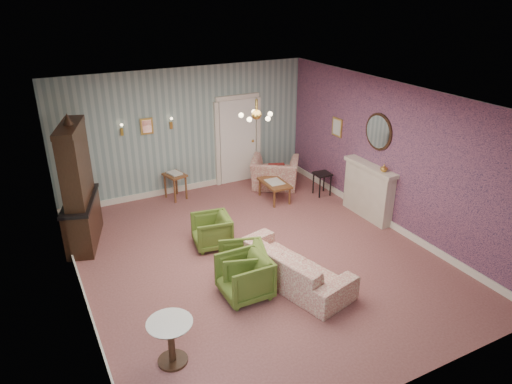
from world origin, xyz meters
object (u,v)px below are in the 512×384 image
wingback_chair (275,168)px  fireplace (368,191)px  pedestal_table (171,342)px  sofa_chintz (292,259)px  olive_chair_b (242,263)px  olive_chair_c (212,230)px  coffee_table (274,191)px  olive_chair_a (245,275)px  dresser (77,183)px  side_table_black (322,184)px

wingback_chair → fireplace: (0.96, -2.28, 0.10)m
pedestal_table → sofa_chintz: bearing=20.2°
olive_chair_b → sofa_chintz: (0.74, -0.33, 0.05)m
wingback_chair → fireplace: size_ratio=0.79×
sofa_chintz → fireplace: size_ratio=1.54×
olive_chair_c → coffee_table: size_ratio=0.79×
olive_chair_a → sofa_chintz: size_ratio=0.35×
fireplace → coffee_table: size_ratio=1.61×
olive_chair_b → olive_chair_c: bearing=-163.4°
sofa_chintz → fireplace: bearing=-78.0°
sofa_chintz → pedestal_table: 2.51m
olive_chair_b → dresser: (-2.08, 2.63, 0.86)m
olive_chair_b → fireplace: fireplace is taller
fireplace → side_table_black: fireplace is taller
wingback_chair → fireplace: fireplace is taller
olive_chair_b → fireplace: bearing=123.8°
olive_chair_c → fireplace: 3.44m
olive_chair_b → fireplace: size_ratio=0.53×
dresser → pedestal_table: size_ratio=3.79×
olive_chair_a → olive_chair_b: olive_chair_a is taller
sofa_chintz → wingback_chair: (1.73, 3.61, 0.06)m
side_table_black → pedestal_table: size_ratio=0.83×
olive_chair_a → olive_chair_c: olive_chair_a is taller
olive_chair_b → side_table_black: bearing=143.8°
olive_chair_c → side_table_black: bearing=116.5°
sofa_chintz → coffee_table: sofa_chintz is taller
olive_chair_c → side_table_black: olive_chair_c is taller
wingback_chair → coffee_table: size_ratio=1.27×
olive_chair_c → sofa_chintz: bearing=32.3°
coffee_table → side_table_black: size_ratio=1.60×
sofa_chintz → wingback_chair: size_ratio=1.95×
olive_chair_a → sofa_chintz: bearing=90.9°
olive_chair_c → fireplace: bearing=93.1°
wingback_chair → pedestal_table: bearing=82.5°
olive_chair_a → coffee_table: bearing=143.7°
olive_chair_a → fireplace: (3.56, 1.34, 0.20)m
olive_chair_b → coffee_table: bearing=158.9°
wingback_chair → side_table_black: wingback_chair is taller
olive_chair_a → olive_chair_c: 1.70m
fireplace → pedestal_table: bearing=-156.5°
fireplace → coffee_table: (-1.33, 1.63, -0.36)m
sofa_chintz → wingback_chair: wingback_chair is taller
olive_chair_b → pedestal_table: 2.00m
dresser → fireplace: dresser is taller
olive_chair_c → fireplace: size_ratio=0.49×
olive_chair_c → sofa_chintz: (0.72, -1.69, 0.08)m
olive_chair_b → dresser: dresser is taller
olive_chair_c → pedestal_table: (-1.63, -2.55, -0.02)m
olive_chair_b → olive_chair_c: olive_chair_b is taller
olive_chair_b → wingback_chair: wingback_chair is taller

